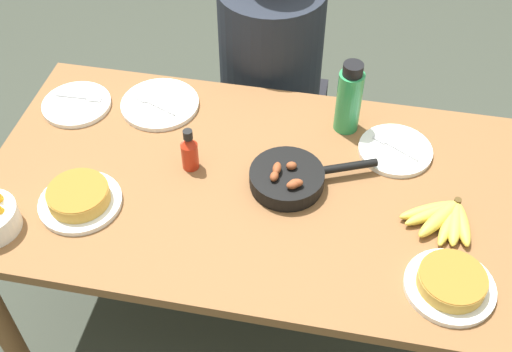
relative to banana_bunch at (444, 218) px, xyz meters
name	(u,v)px	position (x,y,z in m)	size (l,w,h in m)	color
ground_plane	(256,312)	(-0.53, 0.05, -0.72)	(14.00, 14.00, 0.00)	#383D33
dining_table	(256,204)	(-0.53, 0.05, -0.11)	(1.59, 0.87, 0.71)	brown
banana_bunch	(444,218)	(0.00, 0.00, 0.00)	(0.21, 0.18, 0.04)	gold
skillet	(289,178)	(-0.44, 0.06, 0.01)	(0.36, 0.22, 0.08)	black
frittata_plate_center	(79,198)	(-1.00, -0.13, 0.01)	(0.23, 0.23, 0.06)	white
frittata_plate_side	(451,283)	(0.01, -0.22, 0.01)	(0.23, 0.23, 0.06)	white
empty_plate_near_front	(160,104)	(-0.91, 0.32, -0.01)	(0.25, 0.25, 0.02)	white
empty_plate_far_left	(77,104)	(-1.17, 0.27, -0.01)	(0.22, 0.22, 0.02)	white
empty_plate_far_right	(395,150)	(-0.14, 0.25, -0.01)	(0.22, 0.22, 0.02)	white
water_bottle	(349,99)	(-0.30, 0.34, 0.10)	(0.08, 0.08, 0.24)	#2D9351
hot_sauce_bottle	(190,151)	(-0.74, 0.08, 0.04)	(0.05, 0.05, 0.14)	#B72814
person_figure	(270,95)	(-0.61, 0.71, -0.24)	(0.42, 0.42, 1.20)	black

